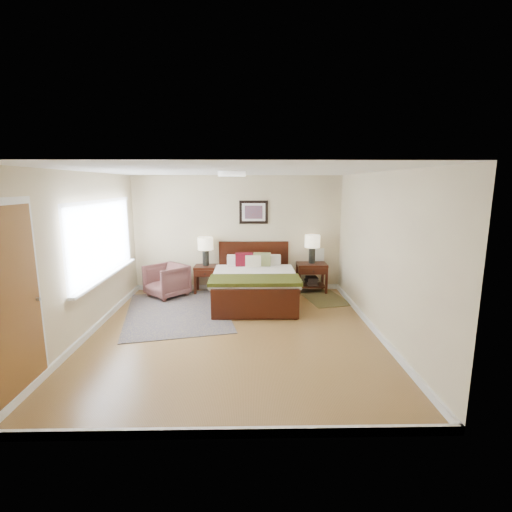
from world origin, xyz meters
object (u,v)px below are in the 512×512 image
Objects in this scene: rug_persian at (177,311)px; lamp_right at (312,244)px; armchair at (167,281)px; lamp_left at (205,246)px; nightstand_left at (206,271)px; bed at (254,278)px; nightstand_right at (311,275)px.

lamp_right is at bearing 13.08° from rug_persian.
lamp_right reaches higher than armchair.
rug_persian is at bearing -107.45° from lamp_left.
armchair is at bearing -174.45° from lamp_right.
bed is at bearing -34.95° from nightstand_left.
lamp_right is at bearing 0.00° from lamp_left.
lamp_left is 1.67m from rug_persian.
nightstand_right is 2.37m from lamp_left.
lamp_left reaches higher than rug_persian.
rug_persian is at bearing -154.68° from lamp_right.
lamp_right is at bearing 30.57° from bed.
nightstand_left is 1.39m from rug_persian.
armchair is (-3.08, -0.30, -0.72)m from lamp_right.
rug_persian is at bearing -154.91° from nightstand_right.
bed is at bearing -149.88° from nightstand_right.
armchair is at bearing 166.35° from bed.
armchair is (-0.79, -0.28, -0.13)m from nightstand_left.
nightstand_right is 0.86× the size of armchair.
lamp_left is 0.24× the size of rug_persian.
armchair is 0.29× the size of rug_persian.
lamp_right is (2.29, 0.02, 0.59)m from nightstand_left.
nightstand_right is 0.25× the size of rug_persian.
bed reaches higher than rug_persian.
lamp_left is (-2.29, 0.01, 0.63)m from nightstand_right.
nightstand_left is (-1.03, 0.72, -0.03)m from bed.
nightstand_left is 0.23× the size of rug_persian.
bed reaches higher than nightstand_left.
lamp_left reaches higher than armchair.
rug_persian is at bearing -159.71° from bed.
armchair reaches higher than rug_persian.
lamp_left is at bearing 90.00° from nightstand_left.
nightstand_right reaches higher than nightstand_left.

